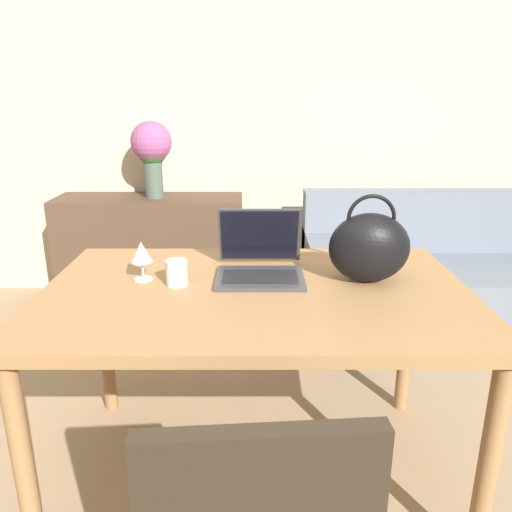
% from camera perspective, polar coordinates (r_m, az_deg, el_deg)
% --- Properties ---
extents(wall_back, '(10.00, 0.06, 2.70)m').
position_cam_1_polar(wall_back, '(3.62, -0.73, 16.81)').
color(wall_back, beige).
rests_on(wall_back, ground_plane).
extents(dining_table, '(1.50, 0.96, 0.77)m').
position_cam_1_polar(dining_table, '(1.79, -0.25, -6.12)').
color(dining_table, olive).
rests_on(dining_table, ground_plane).
extents(couch, '(1.90, 0.82, 0.82)m').
position_cam_1_polar(couch, '(3.44, 21.44, -2.63)').
color(couch, slate).
rests_on(couch, ground_plane).
extents(sideboard, '(1.27, 0.40, 0.75)m').
position_cam_1_polar(sideboard, '(3.60, -12.07, 0.67)').
color(sideboard, '#4C3828').
rests_on(sideboard, ground_plane).
extents(laptop, '(0.32, 0.32, 0.24)m').
position_cam_1_polar(laptop, '(1.88, 0.22, -0.15)').
color(laptop, '#38383D').
rests_on(laptop, dining_table).
extents(drinking_glass, '(0.08, 0.08, 0.09)m').
position_cam_1_polar(drinking_glass, '(1.80, -9.28, -1.91)').
color(drinking_glass, silver).
rests_on(drinking_glass, dining_table).
extents(wine_glass, '(0.08, 0.08, 0.15)m').
position_cam_1_polar(wine_glass, '(1.85, -13.18, 0.25)').
color(wine_glass, silver).
rests_on(wine_glass, dining_table).
extents(handbag, '(0.29, 0.18, 0.32)m').
position_cam_1_polar(handbag, '(1.83, 12.58, 1.03)').
color(handbag, black).
rests_on(handbag, dining_table).
extents(flower_vase, '(0.27, 0.27, 0.51)m').
position_cam_1_polar(flower_vase, '(3.44, -12.08, 11.93)').
color(flower_vase, '#47564C').
rests_on(flower_vase, sideboard).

